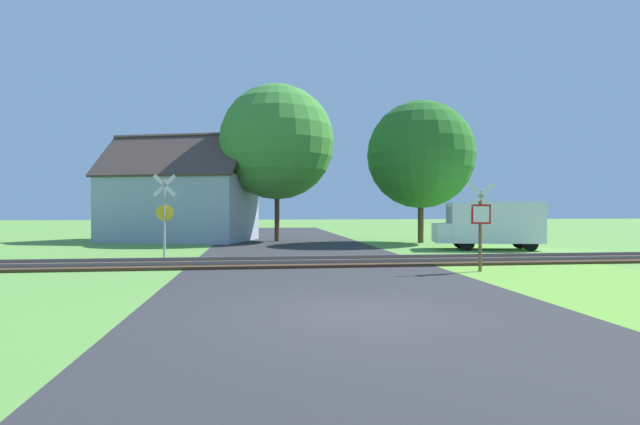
% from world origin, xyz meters
% --- Properties ---
extents(ground_plane, '(160.00, 160.00, 0.00)m').
position_xyz_m(ground_plane, '(0.00, 0.00, 0.00)').
color(ground_plane, '#5B933D').
extents(road_asphalt, '(8.28, 80.00, 0.01)m').
position_xyz_m(road_asphalt, '(0.00, 2.00, 0.00)').
color(road_asphalt, '#2D2D30').
rests_on(road_asphalt, ground).
extents(rail_track, '(60.00, 2.60, 0.22)m').
position_xyz_m(rail_track, '(0.00, 8.41, 0.06)').
color(rail_track, '#422D1E').
rests_on(rail_track, ground).
extents(stop_sign_near, '(0.88, 0.17, 2.77)m').
position_xyz_m(stop_sign_near, '(5.00, 5.63, 1.60)').
color(stop_sign_near, brown).
rests_on(stop_sign_near, ground).
extents(crossing_sign_far, '(0.88, 0.13, 3.27)m').
position_xyz_m(crossing_sign_far, '(-5.36, 10.80, 1.86)').
color(crossing_sign_far, '#9E9EA5').
rests_on(crossing_sign_far, ground).
extents(house, '(9.92, 8.05, 6.48)m').
position_xyz_m(house, '(-6.43, 21.99, 2.14)').
color(house, '#99A3B7').
rests_on(house, ground).
extents(tree_right, '(6.10, 6.10, 8.07)m').
position_xyz_m(tree_right, '(7.43, 18.47, 5.01)').
color(tree_right, '#513823').
rests_on(tree_right, ground).
extents(tree_center, '(6.84, 6.84, 9.33)m').
position_xyz_m(tree_center, '(-0.64, 20.88, 5.91)').
color(tree_center, '#513823').
rests_on(tree_center, ground).
extents(mail_truck, '(5.17, 2.81, 2.24)m').
position_xyz_m(mail_truck, '(9.18, 13.51, 1.24)').
color(mail_truck, white).
rests_on(mail_truck, ground).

